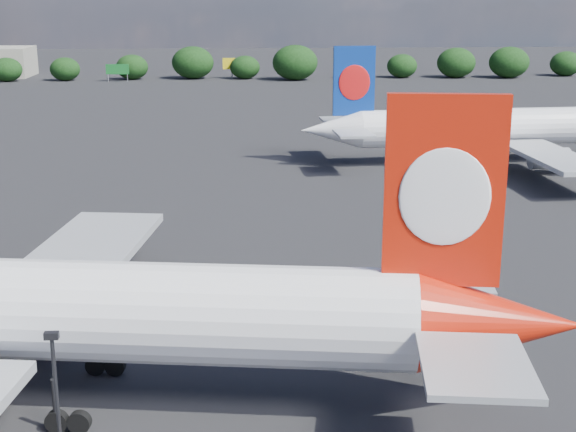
{
  "coord_description": "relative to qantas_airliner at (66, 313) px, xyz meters",
  "views": [
    {
      "loc": [
        12.61,
        -39.08,
        22.2
      ],
      "look_at": [
        16.0,
        12.0,
        8.0
      ],
      "focal_mm": 50.0,
      "sensor_mm": 36.0,
      "label": 1
    }
  ],
  "objects": [
    {
      "name": "china_southern_airliner",
      "position": [
        43.1,
        63.5,
        -0.53
      ],
      "size": [
        48.36,
        45.96,
        15.79
      ],
      "color": "white",
      "rests_on": "ground"
    },
    {
      "name": "billboard_yellow",
      "position": [
        8.85,
        179.48,
        -1.46
      ],
      "size": [
        5.0,
        0.3,
        5.5
      ],
      "color": "yellow",
      "rests_on": "ground"
    },
    {
      "name": "apron_lamp_post",
      "position": [
        2.3,
        -12.8,
        0.18
      ],
      "size": [
        0.55,
        0.3,
        9.76
      ],
      "color": "black",
      "rests_on": "ground"
    },
    {
      "name": "highway_sign",
      "position": [
        -21.15,
        173.48,
        -2.21
      ],
      "size": [
        6.0,
        0.3,
        4.5
      ],
      "color": "#135F22",
      "rests_on": "ground"
    },
    {
      "name": "horizon_treeline",
      "position": [
        6.71,
        177.39,
        -1.46
      ],
      "size": [
        206.89,
        15.99,
        9.28
      ],
      "color": "black",
      "rests_on": "ground"
    },
    {
      "name": "ground",
      "position": [
        -3.15,
        57.48,
        -5.33
      ],
      "size": [
        500.0,
        500.0,
        0.0
      ],
      "primitive_type": "plane",
      "color": "black",
      "rests_on": "ground"
    },
    {
      "name": "qantas_airliner",
      "position": [
        0.0,
        0.0,
        0.0
      ],
      "size": [
        53.66,
        51.17,
        17.51
      ],
      "color": "white",
      "rests_on": "ground"
    }
  ]
}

